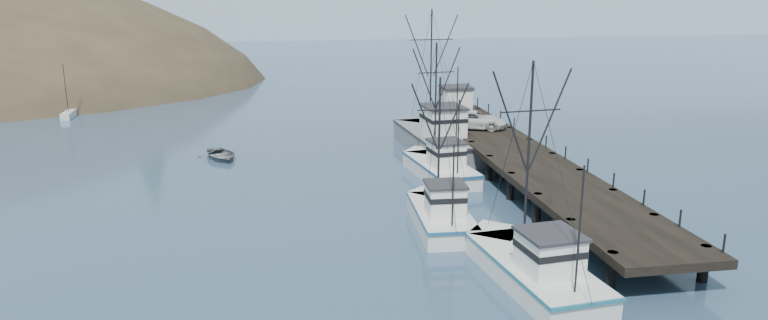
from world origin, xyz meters
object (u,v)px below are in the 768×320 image
at_px(trawler_mid, 440,214).
at_px(work_vessel, 435,138).
at_px(trawler_near, 532,266).
at_px(trawler_far, 439,167).
at_px(pier, 521,158).
at_px(pier_shed, 456,99).
at_px(motorboat, 221,159).
at_px(pickup_truck, 474,120).

height_order(trawler_mid, work_vessel, work_vessel).
height_order(trawler_near, trawler_far, trawler_near).
xyz_separation_m(pier, pier_shed, (-0.45, 18.00, 1.73)).
relative_size(pier, trawler_near, 3.73).
bearing_deg(trawler_far, motorboat, 153.69).
bearing_deg(pier_shed, trawler_far, -109.59).
distance_m(work_vessel, motorboat, 19.50).
relative_size(trawler_mid, pickup_truck, 1.66).
distance_m(pier, trawler_far, 6.54).
bearing_deg(trawler_near, pier_shed, 80.99).
relative_size(pier, pier_shed, 13.75).
height_order(pier, pickup_truck, pickup_truck).
distance_m(trawler_far, motorboat, 19.80).
height_order(trawler_far, pier_shed, trawler_far).
distance_m(work_vessel, pier_shed, 9.07).
bearing_deg(pier, trawler_near, -108.65).
bearing_deg(pier_shed, work_vessel, -117.54).
relative_size(trawler_near, trawler_mid, 1.20).
height_order(trawler_mid, motorboat, trawler_mid).
distance_m(trawler_mid, work_vessel, 20.30).
distance_m(trawler_near, work_vessel, 28.72).
bearing_deg(motorboat, trawler_mid, -72.69).
bearing_deg(trawler_mid, work_vessel, 77.35).
bearing_deg(trawler_mid, pier, 46.98).
xyz_separation_m(work_vessel, motorboat, (-19.46, 0.26, -1.23)).
bearing_deg(work_vessel, trawler_near, -93.42).
height_order(pier, trawler_far, trawler_far).
bearing_deg(pier, work_vessel, 113.92).
height_order(trawler_far, work_vessel, work_vessel).
bearing_deg(trawler_near, work_vessel, 86.58).
height_order(trawler_near, pickup_truck, trawler_near).
distance_m(pier_shed, pickup_truck, 7.93).
bearing_deg(motorboat, pier, -43.06).
distance_m(pier, trawler_mid, 13.17).
bearing_deg(pier_shed, pickup_truck, -92.86).
relative_size(pier_shed, motorboat, 0.67).
distance_m(trawler_near, trawler_far, 20.15).
height_order(work_vessel, pier_shed, work_vessel).
distance_m(trawler_mid, pier_shed, 29.01).
bearing_deg(trawler_near, motorboat, 121.55).
bearing_deg(pier_shed, trawler_near, -99.01).
distance_m(trawler_far, pickup_truck, 10.21).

